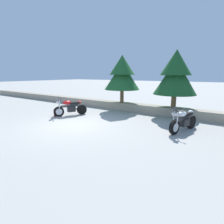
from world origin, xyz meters
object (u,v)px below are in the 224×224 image
at_px(motorcycle_white_centre, 183,121).
at_px(pine_tree_far_left, 122,73).
at_px(motorcycle_red_near_left, 70,108).
at_px(pine_tree_mid_left, 176,73).
at_px(rider_backpack, 57,112).

height_order(motorcycle_white_centre, pine_tree_far_left, pine_tree_far_left).
distance_m(motorcycle_red_near_left, motorcycle_white_centre, 6.62).
bearing_deg(pine_tree_mid_left, motorcycle_red_near_left, -148.08).
distance_m(motorcycle_red_near_left, pine_tree_far_left, 4.25).
bearing_deg(motorcycle_red_near_left, pine_tree_far_left, 60.65).
bearing_deg(motorcycle_white_centre, pine_tree_far_left, 152.48).
bearing_deg(rider_backpack, motorcycle_white_centre, 10.26).
distance_m(motorcycle_red_near_left, pine_tree_mid_left, 6.67).
relative_size(rider_backpack, pine_tree_mid_left, 0.14).
height_order(rider_backpack, pine_tree_far_left, pine_tree_far_left).
height_order(motorcycle_red_near_left, rider_backpack, motorcycle_red_near_left).
xyz_separation_m(motorcycle_red_near_left, rider_backpack, (-0.58, -0.58, -0.24)).
bearing_deg(pine_tree_mid_left, motorcycle_white_centre, -65.16).
xyz_separation_m(motorcycle_white_centre, pine_tree_mid_left, (-1.22, 2.63, 2.11)).
bearing_deg(rider_backpack, pine_tree_far_left, 57.77).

